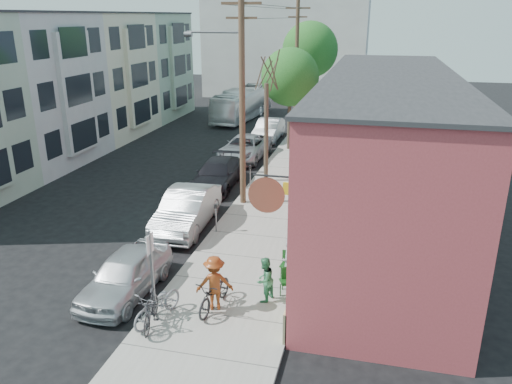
% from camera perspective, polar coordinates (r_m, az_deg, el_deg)
% --- Properties ---
extents(ground, '(120.00, 120.00, 0.00)m').
position_cam_1_polar(ground, '(20.60, -12.25, -6.39)').
color(ground, black).
extents(sidewalk, '(4.50, 58.00, 0.15)m').
position_cam_1_polar(sidewalk, '(29.24, 4.63, 2.00)').
color(sidewalk, gray).
rests_on(sidewalk, ground).
extents(cafe_building, '(6.60, 20.20, 6.61)m').
position_cam_1_polar(cafe_building, '(22.27, 14.50, 4.47)').
color(cafe_building, '#9B393F').
rests_on(cafe_building, ground).
extents(apartment_row, '(6.30, 32.00, 9.00)m').
position_cam_1_polar(apartment_row, '(36.96, -20.36, 11.59)').
color(apartment_row, '#9AAD92').
rests_on(apartment_row, ground).
extents(end_cap_building, '(18.00, 8.00, 12.00)m').
position_cam_1_polar(end_cap_building, '(59.57, 3.55, 16.75)').
color(end_cap_building, '#B5B4B0').
rests_on(end_cap_building, ground).
extents(sign_post, '(0.07, 0.45, 2.80)m').
position_cam_1_polar(sign_post, '(15.28, -11.84, -8.27)').
color(sign_post, slate).
rests_on(sign_post, sidewalk).
extents(parking_meter_near, '(0.14, 0.14, 1.24)m').
position_cam_1_polar(parking_meter_near, '(21.09, -4.61, -2.44)').
color(parking_meter_near, slate).
rests_on(parking_meter_near, sidewalk).
extents(parking_meter_far, '(0.14, 0.14, 1.24)m').
position_cam_1_polar(parking_meter_far, '(26.43, -0.68, 2.21)').
color(parking_meter_far, slate).
rests_on(parking_meter_far, sidewalk).
extents(utility_pole_near, '(3.57, 0.28, 10.00)m').
position_cam_1_polar(utility_pole_near, '(23.31, -1.74, 11.03)').
color(utility_pole_near, '#503A28').
rests_on(utility_pole_near, sidewalk).
extents(utility_pole_far, '(1.80, 0.28, 10.00)m').
position_cam_1_polar(utility_pole_far, '(38.55, 4.65, 14.25)').
color(utility_pole_far, '#503A28').
rests_on(utility_pole_far, sidewalk).
extents(tree_bare, '(0.24, 0.24, 5.35)m').
position_cam_1_polar(tree_bare, '(27.15, 1.17, 6.71)').
color(tree_bare, '#44392C').
rests_on(tree_bare, sidewalk).
extents(tree_leafy_mid, '(3.83, 3.83, 6.78)m').
position_cam_1_polar(tree_leafy_mid, '(33.85, 3.92, 12.96)').
color(tree_leafy_mid, '#44392C').
rests_on(tree_leafy_mid, sidewalk).
extents(tree_leafy_far, '(4.60, 4.60, 8.33)m').
position_cam_1_polar(tree_leafy_far, '(43.10, 6.19, 15.86)').
color(tree_leafy_far, '#44392C').
rests_on(tree_leafy_far, sidewalk).
extents(patio_chair_a, '(0.57, 0.57, 0.88)m').
position_cam_1_polar(patio_chair_a, '(17.72, 3.62, -8.30)').
color(patio_chair_a, '#124014').
rests_on(patio_chair_a, sidewalk).
extents(patio_chair_b, '(0.66, 0.66, 0.88)m').
position_cam_1_polar(patio_chair_b, '(16.70, 3.59, -10.16)').
color(patio_chair_b, '#124014').
rests_on(patio_chair_b, sidewalk).
extents(patron_grey, '(0.54, 0.72, 1.79)m').
position_cam_1_polar(patron_grey, '(16.89, 3.76, -8.04)').
color(patron_grey, gray).
rests_on(patron_grey, sidewalk).
extents(patron_green, '(0.80, 0.89, 1.50)m').
position_cam_1_polar(patron_green, '(16.14, 0.98, -9.98)').
color(patron_green, '#327D50').
rests_on(patron_green, sidewalk).
extents(cyclist, '(1.31, 1.00, 1.79)m').
position_cam_1_polar(cyclist, '(15.72, -4.76, -10.32)').
color(cyclist, maroon).
rests_on(cyclist, sidewalk).
extents(cyclist_bike, '(0.99, 2.13, 1.08)m').
position_cam_1_polar(cyclist_bike, '(15.90, -4.73, -11.43)').
color(cyclist_bike, black).
rests_on(cyclist_bike, sidewalk).
extents(parked_bike_a, '(0.84, 1.82, 1.05)m').
position_cam_1_polar(parked_bike_a, '(15.38, -11.93, -13.06)').
color(parked_bike_a, black).
rests_on(parked_bike_a, sidewalk).
extents(parked_bike_b, '(1.25, 2.14, 1.06)m').
position_cam_1_polar(parked_bike_b, '(15.58, -11.17, -12.52)').
color(parked_bike_b, slate).
rests_on(parked_bike_b, sidewalk).
extents(car_0, '(1.91, 4.40, 1.48)m').
position_cam_1_polar(car_0, '(17.34, -14.68, -9.07)').
color(car_0, '#B9BCC1').
rests_on(car_0, ground).
extents(car_1, '(2.03, 5.24, 1.70)m').
position_cam_1_polar(car_1, '(21.99, -7.91, -2.00)').
color(car_1, '#A7ACAF').
rests_on(car_1, ground).
extents(car_2, '(2.24, 5.11, 1.46)m').
position_cam_1_polar(car_2, '(27.13, -4.46, 2.05)').
color(car_2, black).
rests_on(car_2, ground).
extents(car_3, '(2.76, 5.55, 1.51)m').
position_cam_1_polar(car_3, '(32.41, -1.32, 5.06)').
color(car_3, '#9B9BA2').
rests_on(car_3, ground).
extents(car_4, '(1.67, 4.74, 1.56)m').
position_cam_1_polar(car_4, '(37.60, 1.47, 7.13)').
color(car_4, '#919398').
rests_on(car_4, ground).
extents(bus, '(3.25, 10.02, 2.74)m').
position_cam_1_polar(bus, '(45.51, -1.56, 10.06)').
color(bus, white).
rests_on(bus, ground).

